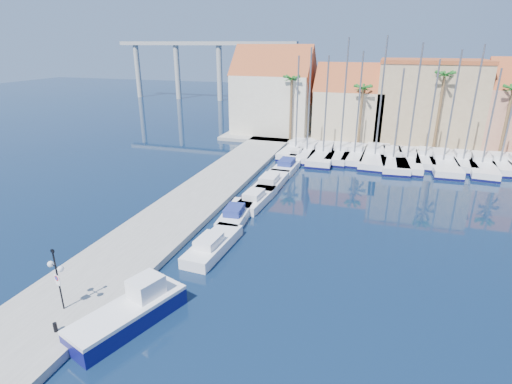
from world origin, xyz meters
TOP-DOWN VIEW (x-y plane):
  - ground at (0.00, 0.00)m, footprint 260.00×260.00m
  - quay_west at (-9.00, 13.50)m, footprint 6.00×77.00m
  - shore_north at (10.00, 48.00)m, footprint 54.00×16.00m
  - lamp_post at (-8.45, -1.66)m, footprint 1.22×0.57m
  - bollard at (-7.48, -3.28)m, footprint 0.20×0.20m
  - fishing_boat at (-4.56, -1.01)m, footprint 4.11×6.77m
  - motorboat_west_0 at (-3.63, 7.61)m, footprint 2.35×6.37m
  - motorboat_west_1 at (-3.96, 13.29)m, footprint 2.44×6.23m
  - motorboat_west_2 at (-3.45, 17.31)m, footprint 2.45×6.50m
  - motorboat_west_3 at (-3.39, 22.27)m, footprint 2.40×7.19m
  - motorboat_west_4 at (-3.14, 28.76)m, footprint 2.47×7.16m
  - motorboat_west_5 at (-3.12, 33.47)m, footprint 1.78×5.09m
  - sailboat_0 at (-3.74, 36.52)m, footprint 3.38×10.43m
  - sailboat_1 at (-2.05, 35.73)m, footprint 3.42×10.49m
  - sailboat_2 at (0.13, 35.22)m, footprint 3.20×11.41m
  - sailboat_3 at (2.28, 35.98)m, footprint 3.20×10.00m
  - sailboat_4 at (4.05, 36.03)m, footprint 2.76×9.66m
  - sailboat_5 at (6.61, 36.07)m, footprint 3.63×11.79m
  - sailboat_6 at (8.72, 35.22)m, footprint 4.04×11.89m
  - sailboat_7 at (10.42, 35.48)m, footprint 3.29×11.15m
  - sailboat_8 at (12.62, 36.85)m, footprint 2.78×8.81m
  - sailboat_9 at (14.50, 35.75)m, footprint 3.45×11.78m
  - sailboat_10 at (16.87, 36.75)m, footprint 2.34×8.40m
  - sailboat_11 at (18.81, 35.92)m, footprint 3.72×11.00m
  - sailboat_12 at (20.82, 36.89)m, footprint 2.95×8.72m
  - building_0 at (-10.00, 47.00)m, footprint 12.30×9.00m
  - building_1 at (2.00, 47.00)m, footprint 10.30×8.00m
  - building_2 at (13.00, 48.00)m, footprint 14.20×10.20m
  - palm_0 at (-6.00, 42.00)m, footprint 2.60×2.60m
  - palm_1 at (4.00, 42.00)m, footprint 2.60×2.60m
  - palm_2 at (14.00, 42.00)m, footprint 2.60×2.60m
  - viaduct at (-39.07, 82.00)m, footprint 48.00×2.20m

SIDE VIEW (x-z plane):
  - ground at x=0.00m, z-range 0.00..0.00m
  - quay_west at x=-9.00m, z-range 0.00..0.50m
  - shore_north at x=10.00m, z-range 0.00..0.50m
  - motorboat_west_2 at x=-3.45m, z-range -0.19..1.21m
  - motorboat_west_0 at x=-3.63m, z-range -0.19..1.21m
  - motorboat_west_1 at x=-3.96m, z-range -0.19..1.21m
  - motorboat_west_3 at x=-3.39m, z-range -0.19..1.21m
  - motorboat_west_4 at x=-3.14m, z-range -0.19..1.21m
  - motorboat_west_5 at x=-3.12m, z-range -0.19..1.21m
  - sailboat_6 at x=8.72m, z-range -5.18..6.29m
  - sailboat_11 at x=18.81m, z-range -5.24..6.37m
  - sailboat_2 at x=0.13m, z-range -5.82..6.96m
  - sailboat_9 at x=14.50m, z-range -6.17..7.32m
  - sailboat_0 at x=-3.74m, z-range -5.76..6.92m
  - sailboat_7 at x=10.42m, z-range -6.53..7.71m
  - sailboat_5 at x=6.61m, z-range -6.91..8.09m
  - sailboat_1 at x=-2.05m, z-range -6.24..7.43m
  - sailboat_12 at x=20.82m, z-range -5.22..6.41m
  - sailboat_4 at x=4.05m, z-range -6.04..7.25m
  - sailboat_8 at x=12.62m, z-range -5.62..6.83m
  - sailboat_3 at x=2.28m, z-range -6.78..8.02m
  - sailboat_10 at x=16.87m, z-range -6.38..7.67m
  - fishing_boat at x=-4.56m, z-range -0.38..1.87m
  - bollard at x=-7.48m, z-range 0.50..1.00m
  - lamp_post at x=-8.45m, z-range 1.07..4.75m
  - building_1 at x=2.00m, z-range -0.20..10.80m
  - building_2 at x=13.00m, z-range 0.51..12.01m
  - building_0 at x=-10.00m, z-range -0.23..13.27m
  - palm_1 at x=4.00m, z-range 3.56..12.71m
  - palm_0 at x=-6.00m, z-range 4.00..14.15m
  - palm_2 at x=14.00m, z-range 4.44..15.59m
  - viaduct at x=-39.07m, z-range 3.02..17.47m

